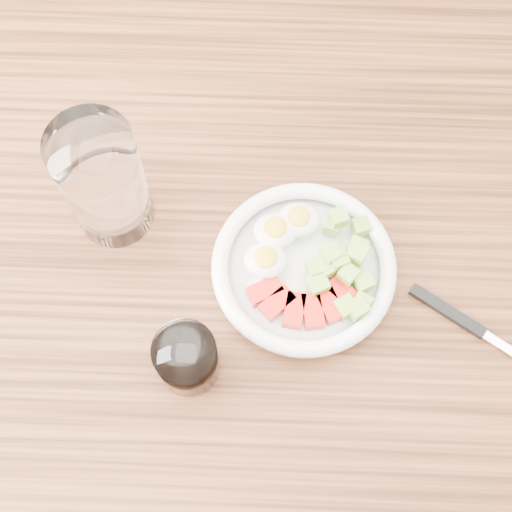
{
  "coord_description": "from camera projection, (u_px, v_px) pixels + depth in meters",
  "views": [
    {
      "loc": [
        0.0,
        -0.3,
        1.58
      ],
      "look_at": [
        -0.01,
        0.01,
        0.8
      ],
      "focal_mm": 50.0,
      "sensor_mm": 36.0,
      "label": 1
    }
  ],
  "objects": [
    {
      "name": "dining_table",
      "position": [
        263.0,
        298.0,
        0.96
      ],
      "size": [
        1.5,
        0.9,
        0.77
      ],
      "color": "brown",
      "rests_on": "ground"
    },
    {
      "name": "bowl",
      "position": [
        304.0,
        266.0,
        0.85
      ],
      "size": [
        0.22,
        0.22,
        0.06
      ],
      "color": "white",
      "rests_on": "dining_table"
    },
    {
      "name": "water_glass",
      "position": [
        103.0,
        181.0,
        0.82
      ],
      "size": [
        0.1,
        0.1,
        0.17
      ],
      "primitive_type": "cylinder",
      "color": "white",
      "rests_on": "dining_table"
    },
    {
      "name": "ground",
      "position": [
        260.0,
        391.0,
        1.58
      ],
      "size": [
        4.0,
        4.0,
        0.0
      ],
      "primitive_type": "plane",
      "color": "brown",
      "rests_on": "ground"
    },
    {
      "name": "coffee_glass",
      "position": [
        187.0,
        359.0,
        0.79
      ],
      "size": [
        0.07,
        0.07,
        0.08
      ],
      "color": "white",
      "rests_on": "dining_table"
    },
    {
      "name": "fork",
      "position": [
        468.0,
        324.0,
        0.84
      ],
      "size": [
        0.18,
        0.13,
        0.01
      ],
      "color": "black",
      "rests_on": "dining_table"
    }
  ]
}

